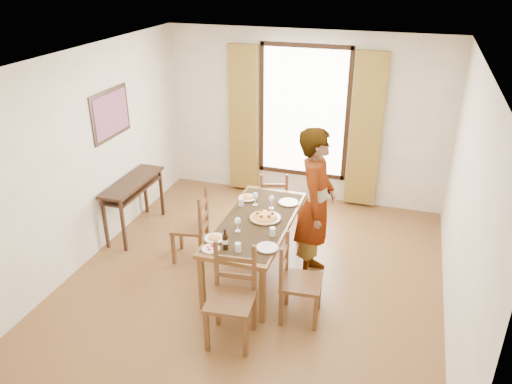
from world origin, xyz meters
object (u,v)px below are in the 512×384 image
(dining_table, at_px, (256,225))
(pasta_platter, at_px, (265,215))
(console_table, at_px, (133,188))
(man, at_px, (316,205))

(dining_table, bearing_deg, pasta_platter, 33.25)
(console_table, xyz_separation_m, man, (2.68, -0.30, 0.29))
(console_table, height_order, man, man)
(console_table, bearing_deg, man, -6.47)
(console_table, bearing_deg, dining_table, -13.96)
(dining_table, distance_m, man, 0.77)
(dining_table, bearing_deg, console_table, 166.04)
(console_table, distance_m, dining_table, 2.06)
(dining_table, height_order, pasta_platter, pasta_platter)
(man, relative_size, pasta_platter, 4.86)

